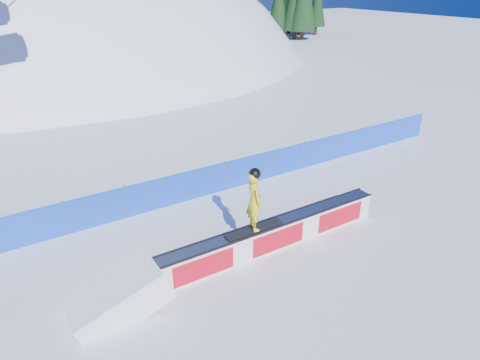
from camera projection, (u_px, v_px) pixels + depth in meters
ground at (321, 235)px, 14.06m from camera, size 160.00×160.00×0.00m
snow_hill at (82, 202)px, 53.79m from camera, size 64.00×64.00×64.00m
safety_fence at (246, 171)px, 17.23m from camera, size 22.05×0.05×1.30m
rail_box at (274, 235)px, 13.18m from camera, size 7.87×0.60×0.94m
snow_ramp at (119, 306)px, 11.02m from camera, size 2.55×1.60×1.59m
snowboarder at (254, 200)px, 12.19m from camera, size 1.89×0.74×1.97m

